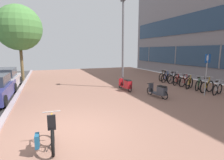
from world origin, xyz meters
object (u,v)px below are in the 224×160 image
Objects in this scene: bicycle_rack_03 at (189,83)px; bicycle_rack_05 at (177,81)px; bicycle_rack_04 at (185,82)px; parked_car_far at (4,79)px; bicycle_rack_01 at (207,87)px; bicycle_rack_06 at (173,79)px; scooter_mid at (159,91)px; street_tree at (19,28)px; lamp_post at (123,40)px; bicycle_foreground at (51,135)px; bicycle_rack_07 at (166,78)px; bicycle_rack_08 at (164,77)px; bicycle_rack_02 at (199,85)px; scooter_near at (126,85)px; bicycle_rack_00 at (217,89)px; parking_sign at (207,70)px.

bicycle_rack_03 is 1.03× the size of bicycle_rack_05.
parked_car_far is (-12.35, 3.62, 0.34)m from bicycle_rack_04.
bicycle_rack_06 is (0.13, 3.34, -0.01)m from bicycle_rack_01.
scooter_mid is at bearing -138.26° from bicycle_rack_06.
bicycle_rack_03 is 0.90× the size of bicycle_rack_06.
parked_car_far is 5.26m from street_tree.
bicycle_rack_01 is 6.26m from lamp_post.
bicycle_foreground reaches higher than bicycle_rack_07.
bicycle_foreground reaches higher than bicycle_rack_05.
bicycle_rack_08 is 0.20× the size of street_tree.
bicycle_rack_03 is 2.67m from bicycle_rack_07.
bicycle_rack_02 is 4.87m from scooter_near.
parked_car_far is at bearing 158.03° from bicycle_rack_02.
bicycle_rack_07 is at bearing -7.55° from parked_car_far.
bicycle_rack_04 is 14.17m from street_tree.
scooter_near is at bearing -159.03° from bicycle_rack_07.
bicycle_rack_01 is at bearing 0.43° from scooter_mid.
bicycle_rack_00 is 3.34m from bicycle_rack_05.
bicycle_rack_08 is at bearing 79.49° from parking_sign.
parked_car_far is 1.63× the size of parking_sign.
bicycle_rack_03 is 14.35m from street_tree.
bicycle_foreground is 1.17× the size of bicycle_rack_02.
lamp_post is at bearing -162.60° from bicycle_rack_08.
scooter_near reaches higher than scooter_mid.
bicycle_rack_03 is at bearing 21.27° from scooter_mid.
lamp_post reaches higher than bicycle_rack_00.
bicycle_rack_06 is at bearing 12.75° from scooter_near.
bicycle_rack_00 is at bearing -86.08° from bicycle_rack_02.
bicycle_rack_00 is 1.34m from bicycle_rack_02.
bicycle_rack_01 is at bearing -92.26° from bicycle_rack_06.
parking_sign is at bearing -28.47° from parked_car_far.
bicycle_rack_05 is (-0.08, 2.00, -0.01)m from bicycle_rack_02.
bicycle_rack_03 is (9.40, 4.83, -0.05)m from bicycle_foreground.
bicycle_rack_03 is (-0.14, 1.33, -0.01)m from bicycle_rack_01.
lamp_post is (7.84, -2.39, 2.69)m from parked_car_far.
lamp_post reaches higher than bicycle_rack_04.
bicycle_foreground reaches higher than bicycle_rack_02.
bicycle_foreground is at bearing -139.87° from bicycle_rack_08.
parked_car_far is at bearing 169.56° from bicycle_rack_06.
bicycle_foreground is 1.00× the size of bicycle_rack_06.
parked_car_far is (-12.14, 4.29, 0.33)m from bicycle_rack_03.
bicycle_foreground is at bearing -127.14° from lamp_post.
bicycle_rack_07 reaches higher than bicycle_rack_04.
bicycle_rack_08 is (0.22, 0.67, -0.00)m from bicycle_rack_07.
bicycle_foreground is 6.85m from scooter_mid.
parking_sign is at bearing -123.31° from bicycle_rack_02.
bicycle_foreground is 0.99× the size of bicycle_rack_01.
bicycle_rack_01 is at bearing -92.09° from bicycle_rack_04.
bicycle_rack_08 reaches higher than scooter_near.
bicycle_rack_04 is 12.88m from parked_car_far.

